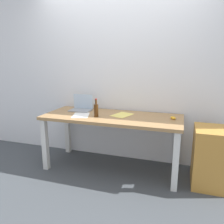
# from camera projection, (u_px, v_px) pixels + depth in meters

# --- Properties ---
(ground_plane) EXTENTS (8.00, 8.00, 0.00)m
(ground_plane) POSITION_uv_depth(u_px,v_px,m) (112.00, 167.00, 3.12)
(ground_plane) COLOR #42474C
(back_wall) EXTENTS (5.20, 0.08, 2.60)m
(back_wall) POSITION_uv_depth(u_px,v_px,m) (121.00, 73.00, 3.22)
(back_wall) COLOR white
(back_wall) RESTS_ON ground
(desk) EXTENTS (1.84, 0.74, 0.76)m
(desk) POSITION_uv_depth(u_px,v_px,m) (112.00, 123.00, 2.97)
(desk) COLOR #A37A4C
(desk) RESTS_ON ground
(laptop_left) EXTENTS (0.31, 0.21, 0.23)m
(laptop_left) POSITION_uv_depth(u_px,v_px,m) (81.00, 107.00, 3.23)
(laptop_left) COLOR gray
(laptop_left) RESTS_ON desk
(beer_bottle) EXTENTS (0.06, 0.06, 0.24)m
(beer_bottle) POSITION_uv_depth(u_px,v_px,m) (96.00, 110.00, 2.87)
(beer_bottle) COLOR #47280F
(beer_bottle) RESTS_ON desk
(computer_mouse) EXTENTS (0.09, 0.12, 0.03)m
(computer_mouse) POSITION_uv_depth(u_px,v_px,m) (173.00, 118.00, 2.77)
(computer_mouse) COLOR gold
(computer_mouse) RESTS_ON desk
(paper_sheet_front_left) EXTENTS (0.29, 0.34, 0.00)m
(paper_sheet_front_left) POSITION_uv_depth(u_px,v_px,m) (81.00, 115.00, 2.96)
(paper_sheet_front_left) COLOR white
(paper_sheet_front_left) RESTS_ON desk
(paper_sheet_near_back) EXTENTS (0.29, 0.35, 0.00)m
(paper_sheet_near_back) POSITION_uv_depth(u_px,v_px,m) (122.00, 115.00, 2.99)
(paper_sheet_near_back) COLOR #F4E06B
(paper_sheet_near_back) RESTS_ON desk
(filing_cabinet) EXTENTS (0.40, 0.48, 0.71)m
(filing_cabinet) POSITION_uv_depth(u_px,v_px,m) (210.00, 157.00, 2.63)
(filing_cabinet) COLOR #C68938
(filing_cabinet) RESTS_ON ground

